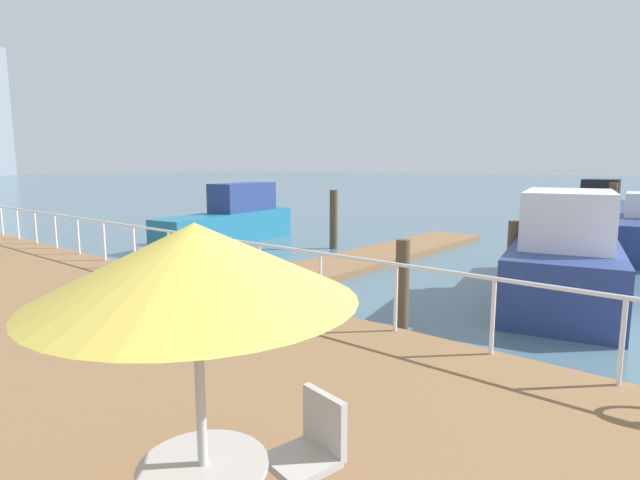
% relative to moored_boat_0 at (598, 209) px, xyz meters
% --- Properties ---
extents(ground_plane, '(300.00, 300.00, 0.00)m').
position_rel_moored_boat_0_xyz_m(ground_plane, '(-17.93, 14.46, -0.80)').
color(ground_plane, '#476675').
extents(floating_dock, '(12.96, 2.00, 0.18)m').
position_rel_moored_boat_0_xyz_m(floating_dock, '(-14.96, 3.56, -0.71)').
color(floating_dock, olive).
rests_on(floating_dock, ground_plane).
extents(boardwalk_railing, '(0.06, 27.25, 1.08)m').
position_rel_moored_boat_0_xyz_m(boardwalk_railing, '(-21.08, 4.94, 0.43)').
color(boardwalk_railing, white).
rests_on(boardwalk_railing, boardwalk).
extents(dock_piling_0, '(0.28, 0.28, 2.33)m').
position_rel_moored_boat_0_xyz_m(dock_piling_0, '(-7.02, -1.69, 0.36)').
color(dock_piling_0, brown).
rests_on(dock_piling_0, ground_plane).
extents(dock_piling_1, '(0.25, 0.25, 1.63)m').
position_rel_moored_boat_0_xyz_m(dock_piling_1, '(-15.50, -1.01, 0.02)').
color(dock_piling_1, brown).
rests_on(dock_piling_1, ground_plane).
extents(dock_piling_2, '(0.29, 0.29, 2.08)m').
position_rel_moored_boat_0_xyz_m(dock_piling_2, '(-13.79, 5.80, 0.24)').
color(dock_piling_2, brown).
rests_on(dock_piling_2, ground_plane).
extents(dock_piling_3, '(0.25, 0.25, 1.65)m').
position_rel_moored_boat_0_xyz_m(dock_piling_3, '(-19.93, -0.54, 0.03)').
color(dock_piling_3, brown).
rests_on(dock_piling_3, ground_plane).
extents(moored_boat_0, '(5.79, 2.65, 2.24)m').
position_rel_moored_boat_0_xyz_m(moored_boat_0, '(0.00, 0.00, 0.00)').
color(moored_boat_0, navy).
rests_on(moored_boat_0, ground_plane).
extents(moored_boat_2, '(6.54, 2.39, 2.26)m').
position_rel_moored_boat_0_xyz_m(moored_boat_2, '(-15.22, 9.62, 0.07)').
color(moored_boat_2, '#1E6B8C').
rests_on(moored_boat_2, ground_plane).
extents(moored_boat_3, '(6.65, 3.38, 2.43)m').
position_rel_moored_boat_0_xyz_m(moored_boat_3, '(-15.77, -2.24, 0.12)').
color(moored_boat_3, navy).
rests_on(moored_boat_3, ground_plane).
extents(cafe_table_round, '(0.80, 0.80, 0.74)m').
position_rel_moored_boat_0_xyz_m(cafe_table_round, '(-25.84, -2.58, 0.27)').
color(cafe_table_round, '#ADADB2').
rests_on(cafe_table_round, boardwalk).
extents(patio_umbrella, '(1.88, 1.88, 2.23)m').
position_rel_moored_boat_0_xyz_m(patio_umbrella, '(-25.84, -2.58, 1.60)').
color(patio_umbrella, '#B2B2B7').
rests_on(patio_umbrella, boardwalk).
extents(cafe_chair_0, '(0.55, 0.52, 0.90)m').
position_rel_moored_boat_0_xyz_m(cafe_chair_0, '(-25.01, -2.74, 0.13)').
color(cafe_chair_0, '#B7B7BC').
rests_on(cafe_chair_0, boardwalk).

